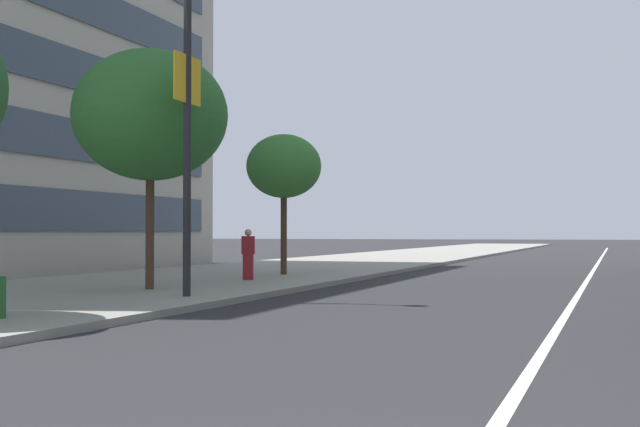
# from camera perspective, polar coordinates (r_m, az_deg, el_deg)

# --- Properties ---
(sidewalk_right_plaza) EXTENTS (160.00, 9.70, 0.15)m
(sidewalk_right_plaza) POSITION_cam_1_polar(r_m,az_deg,el_deg) (36.56, -1.48, -3.68)
(sidewalk_right_plaza) COLOR gray
(sidewalk_right_plaza) RESTS_ON ground
(lane_centre_stripe) EXTENTS (110.00, 0.16, 0.01)m
(lane_centre_stripe) POSITION_cam_1_polar(r_m,az_deg,el_deg) (39.21, 17.85, -3.56)
(lane_centre_stripe) COLOR silver
(lane_centre_stripe) RESTS_ON ground
(street_lamp_with_banners) EXTENTS (1.26, 2.06, 8.60)m
(street_lamp_with_banners) POSITION_cam_1_polar(r_m,az_deg,el_deg) (19.86, -8.17, 9.35)
(street_lamp_with_banners) COLOR #232326
(street_lamp_with_banners) RESTS_ON sidewalk_right_plaza
(street_tree_near_plaza_corner) EXTENTS (3.98, 3.98, 6.17)m
(street_tree_near_plaza_corner) POSITION_cam_1_polar(r_m,az_deg,el_deg) (22.48, -11.27, 6.46)
(street_tree_near_plaza_corner) COLOR #473323
(street_tree_near_plaza_corner) RESTS_ON sidewalk_right_plaza
(street_tree_mid_sidewalk) EXTENTS (2.61, 2.61, 4.87)m
(street_tree_mid_sidewalk) POSITION_cam_1_polar(r_m,az_deg,el_deg) (29.67, -2.43, 3.14)
(street_tree_mid_sidewalk) COLOR #473323
(street_tree_mid_sidewalk) RESTS_ON sidewalk_right_plaza
(pedestrian_on_plaza) EXTENTS (0.38, 0.47, 1.56)m
(pedestrian_on_plaza) POSITION_cam_1_polar(r_m,az_deg,el_deg) (26.28, -4.83, -2.74)
(pedestrian_on_plaza) COLOR maroon
(pedestrian_on_plaza) RESTS_ON sidewalk_right_plaza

